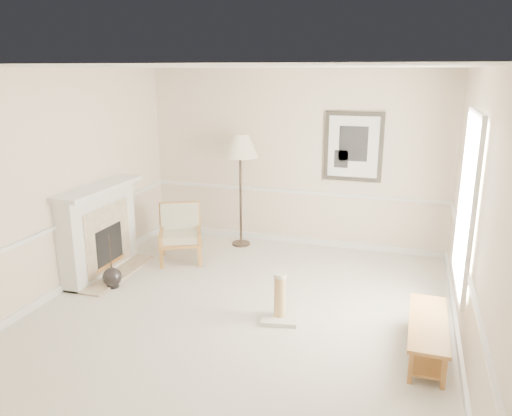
{
  "coord_description": "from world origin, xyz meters",
  "views": [
    {
      "loc": [
        1.86,
        -5.21,
        2.86
      ],
      "look_at": [
        -0.02,
        0.7,
        1.15
      ],
      "focal_mm": 35.0,
      "sensor_mm": 36.0,
      "label": 1
    }
  ],
  "objects": [
    {
      "name": "room",
      "position": [
        0.14,
        0.08,
        1.87
      ],
      "size": [
        5.04,
        5.54,
        2.92
      ],
      "color": "beige",
      "rests_on": "ground"
    },
    {
      "name": "scratching_post",
      "position": [
        0.5,
        -0.01,
        0.18
      ],
      "size": [
        0.48,
        0.48,
        0.59
      ],
      "rotation": [
        0.0,
        0.0,
        0.19
      ],
      "color": "white",
      "rests_on": "ground"
    },
    {
      "name": "fireplace",
      "position": [
        -2.34,
        0.6,
        0.64
      ],
      "size": [
        0.64,
        1.64,
        1.31
      ],
      "color": "white",
      "rests_on": "ground"
    },
    {
      "name": "floor_vase",
      "position": [
        -1.91,
        0.19,
        0.14
      ],
      "size": [
        0.26,
        0.26,
        0.76
      ],
      "rotation": [
        0.0,
        0.0,
        0.17
      ],
      "color": "black",
      "rests_on": "ground"
    },
    {
      "name": "armchair",
      "position": [
        -1.5,
        1.47,
        0.46
      ],
      "size": [
        0.88,
        0.9,
        0.86
      ],
      "rotation": [
        0.0,
        0.0,
        0.44
      ],
      "color": "olive",
      "rests_on": "ground"
    },
    {
      "name": "bench",
      "position": [
        2.15,
        -0.25,
        0.25
      ],
      "size": [
        0.4,
        1.3,
        0.37
      ],
      "rotation": [
        0.0,
        0.0,
        -0.01
      ],
      "color": "olive",
      "rests_on": "ground"
    },
    {
      "name": "floor_lamp",
      "position": [
        -0.81,
        2.36,
        1.64
      ],
      "size": [
        0.71,
        0.71,
        1.88
      ],
      "rotation": [
        0.0,
        0.0,
        0.24
      ],
      "color": "black",
      "rests_on": "ground"
    },
    {
      "name": "ground",
      "position": [
        0.0,
        0.0,
        0.0
      ],
      "size": [
        5.5,
        5.5,
        0.0
      ],
      "primitive_type": "plane",
      "color": "silver",
      "rests_on": "ground"
    }
  ]
}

